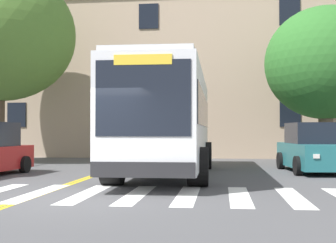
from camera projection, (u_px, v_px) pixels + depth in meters
ground_plane at (77, 201)px, 10.02m from camera, size 120.00×120.00×0.00m
crosswalk at (111, 194)px, 11.04m from camera, size 16.11×3.56×0.01m
lane_line_yellow_inner at (141, 159)px, 25.14m from camera, size 0.12×36.00×0.01m
lane_line_yellow_outer at (144, 159)px, 25.13m from camera, size 0.12×36.00×0.01m
city_bus at (168, 118)px, 16.20m from camera, size 3.01×11.10×3.55m
car_teal_far_lane at (313, 150)px, 17.13m from camera, size 2.33×4.58×1.81m
street_tree_curbside_large at (325, 63)px, 20.92m from camera, size 6.88×6.68×7.10m
street_tree_curbside_small at (0, 34)px, 22.26m from camera, size 9.67×9.56×9.34m
building_facade at (219, 76)px, 28.92m from camera, size 28.80×7.00×9.76m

